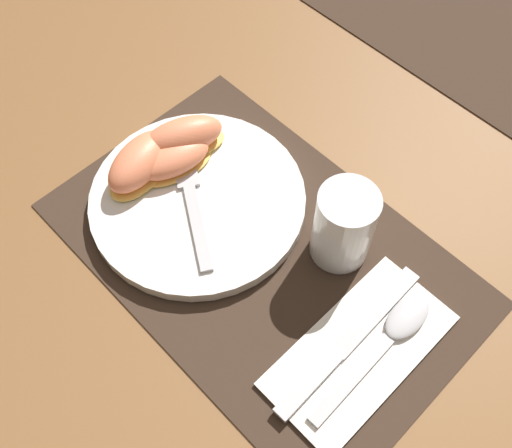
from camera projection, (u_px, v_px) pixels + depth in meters
name	position (u px, v px, depth m)	size (l,w,h in m)	color
ground_plane	(262.00, 253.00, 0.68)	(3.00, 3.00, 0.00)	brown
placemat	(262.00, 252.00, 0.68)	(0.47, 0.30, 0.00)	#38281E
placemat_far	(490.00, 28.00, 0.87)	(0.47, 0.30, 0.00)	#38281E
plate	(198.00, 200.00, 0.70)	(0.25, 0.25, 0.02)	white
juice_glass	(343.00, 229.00, 0.64)	(0.07, 0.07, 0.10)	silver
napkin	(360.00, 350.00, 0.61)	(0.10, 0.21, 0.00)	white
knife	(346.00, 344.00, 0.61)	(0.02, 0.22, 0.01)	#BCBCC1
spoon	(393.00, 333.00, 0.62)	(0.04, 0.18, 0.01)	#BCBCC1
fork	(190.00, 192.00, 0.69)	(0.17, 0.11, 0.00)	#BCBCC1
citrus_wedge_0	(182.00, 139.00, 0.71)	(0.08, 0.12, 0.05)	#F7C656
citrus_wedge_1	(172.00, 159.00, 0.70)	(0.07, 0.11, 0.03)	#F7C656
citrus_wedge_2	(140.00, 163.00, 0.70)	(0.08, 0.11, 0.04)	#F7C656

